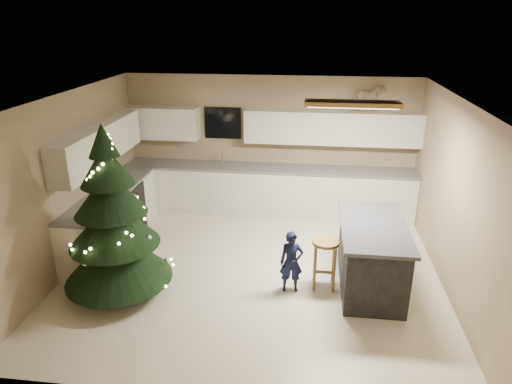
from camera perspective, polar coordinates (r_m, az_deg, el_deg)
ground_plane at (r=7.03m, az=-0.36°, el=-9.81°), size 5.50×5.50×0.00m
room_shell at (r=6.30m, az=-0.18°, el=3.93°), size 5.52×5.02×2.61m
cabinetry at (r=8.31m, az=-5.13°, el=1.01°), size 5.50×3.20×2.00m
island at (r=6.65m, az=14.19°, el=-7.69°), size 0.90×1.70×0.95m
bar_stool at (r=6.48m, az=8.64°, el=-7.45°), size 0.38×0.38×0.72m
christmas_tree at (r=6.37m, az=-17.37°, el=-4.29°), size 1.50×1.45×2.40m
toddler at (r=6.38m, az=4.44°, el=-8.72°), size 0.35×0.25×0.89m
rocking_horse at (r=8.45m, az=13.75°, el=11.37°), size 0.61×0.41×0.49m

